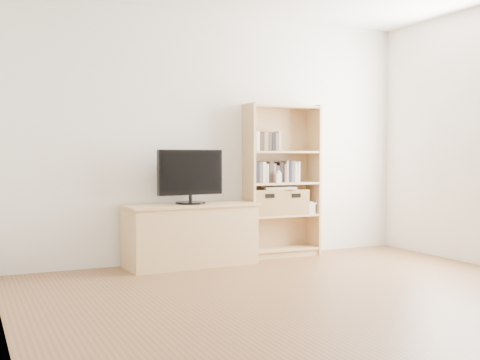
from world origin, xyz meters
TOP-DOWN VIEW (x-y plane):
  - floor at (0.00, 0.00)m, footprint 4.50×5.00m
  - back_wall at (0.00, 2.50)m, footprint 4.50×0.02m
  - left_wall at (-2.25, 0.00)m, footprint 0.02×5.00m
  - tv_stand at (-0.40, 2.26)m, footprint 1.33×0.57m
  - bookshelf at (0.71, 2.35)m, footprint 0.83×0.30m
  - television at (-0.40, 2.26)m, footprint 0.70×0.13m
  - books_row_mid at (0.71, 2.37)m, footprint 0.76×0.16m
  - books_row_upper at (0.52, 2.37)m, footprint 0.38×0.15m
  - baby_monitor at (0.61, 2.26)m, footprint 0.06×0.05m
  - basket_left at (0.48, 2.35)m, footprint 0.34×0.28m
  - basket_right at (0.81, 2.35)m, footprint 0.34×0.28m
  - laptop at (0.66, 2.34)m, footprint 0.39×0.32m
  - magazine_stack at (0.99, 2.34)m, footprint 0.22×0.27m

SIDE VIEW (x-z plane):
  - floor at x=0.00m, z-range -0.01..0.01m
  - tv_stand at x=-0.40m, z-range 0.00..0.60m
  - magazine_stack at x=0.99m, z-range 0.46..0.57m
  - basket_right at x=0.81m, z-range 0.46..0.73m
  - basket_left at x=0.48m, z-range 0.46..0.74m
  - laptop at x=0.66m, z-range 0.74..0.77m
  - bookshelf at x=0.71m, z-range 0.00..1.66m
  - baby_monitor at x=0.61m, z-range 0.81..0.92m
  - television at x=-0.40m, z-range 0.62..1.17m
  - books_row_mid at x=0.71m, z-range 0.81..1.02m
  - books_row_upper at x=0.52m, z-range 1.15..1.35m
  - back_wall at x=0.00m, z-range 0.00..2.60m
  - left_wall at x=-2.25m, z-range 0.00..2.60m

